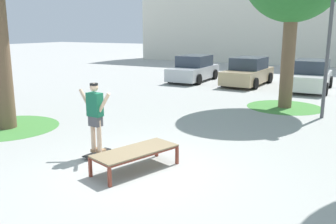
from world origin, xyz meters
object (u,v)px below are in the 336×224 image
skate_box (135,152)px  skateboard (97,153)px  skater (95,113)px  light_post (332,3)px  car_white (310,76)px  car_silver (194,69)px  car_tan (248,72)px

skate_box → skateboard: size_ratio=2.50×
skater → light_post: light_post is taller
light_post → skater: bearing=-122.9°
light_post → skateboard: bearing=-122.9°
skate_box → skateboard: bearing=166.5°
skate_box → car_white: size_ratio=0.49×
skateboard → skater: 0.99m
car_white → car_silver: bearing=178.0°
skater → car_white: size_ratio=0.40×
skateboard → car_white: bearing=76.2°
skater → car_silver: (-3.34, 13.16, -0.38)m
car_silver → skate_box: bearing=-70.9°
car_silver → light_post: 10.49m
light_post → car_tan: bearing=125.0°
car_silver → skateboard: bearing=-75.8°
skate_box → car_tan: bearing=95.9°
car_silver → car_tan: 3.26m
skater → car_white: (3.17, 12.93, -0.38)m
skater → car_tan: 13.16m
car_tan → car_white: same height
car_silver → car_white: (6.51, -0.23, 0.00)m
skate_box → car_tan: (-1.40, 13.47, 0.28)m
skateboard → light_post: (4.39, 6.79, 3.75)m
skateboard → car_white: (3.17, 12.93, 0.61)m
car_tan → car_white: 3.26m
skate_box → skater: size_ratio=1.21×
car_silver → car_white: bearing=-2.0°
car_white → light_post: 7.00m
car_tan → light_post: bearing=-55.0°
skater → car_white: 13.32m
skater → car_white: skater is taller
car_silver → car_tan: same height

